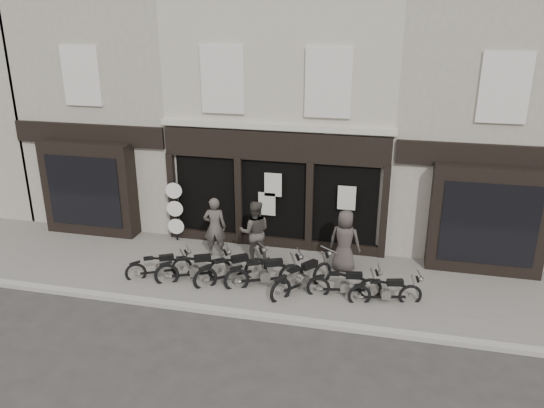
% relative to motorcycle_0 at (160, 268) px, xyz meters
% --- Properties ---
extents(ground_plane, '(90.00, 90.00, 0.00)m').
position_rel_motorcycle_0_xyz_m(ground_plane, '(2.72, -0.10, -0.36)').
color(ground_plane, '#2D2B28').
rests_on(ground_plane, ground).
extents(pavement, '(30.00, 4.20, 0.12)m').
position_rel_motorcycle_0_xyz_m(pavement, '(2.72, 0.80, -0.30)').
color(pavement, '#645E58').
rests_on(pavement, ground_plane).
extents(kerb, '(30.00, 0.25, 0.13)m').
position_rel_motorcycle_0_xyz_m(kerb, '(2.72, -1.35, -0.30)').
color(kerb, gray).
rests_on(kerb, ground_plane).
extents(central_building, '(7.30, 6.22, 8.34)m').
position_rel_motorcycle_0_xyz_m(central_building, '(2.72, 5.85, 3.72)').
color(central_building, '#AEA895').
rests_on(central_building, ground).
extents(neighbour_left, '(5.60, 6.73, 8.34)m').
position_rel_motorcycle_0_xyz_m(neighbour_left, '(-3.63, 5.79, 3.68)').
color(neighbour_left, '#9F9986').
rests_on(neighbour_left, ground).
extents(neighbour_right, '(5.60, 6.73, 8.34)m').
position_rel_motorcycle_0_xyz_m(neighbour_right, '(9.07, 5.79, 3.68)').
color(neighbour_right, '#9F9986').
rests_on(neighbour_right, ground).
extents(motorcycle_0, '(1.75, 1.14, 0.92)m').
position_rel_motorcycle_0_xyz_m(motorcycle_0, '(0.00, 0.00, 0.00)').
color(motorcycle_0, black).
rests_on(motorcycle_0, ground).
extents(motorcycle_1, '(2.05, 1.21, 1.06)m').
position_rel_motorcycle_0_xyz_m(motorcycle_1, '(1.07, 0.00, 0.06)').
color(motorcycle_1, black).
rests_on(motorcycle_1, ground).
extents(motorcycle_2, '(1.89, 1.56, 1.06)m').
position_rel_motorcycle_0_xyz_m(motorcycle_2, '(2.12, 0.17, 0.06)').
color(motorcycle_2, black).
rests_on(motorcycle_2, ground).
extents(motorcycle_3, '(2.12, 1.20, 1.08)m').
position_rel_motorcycle_0_xyz_m(motorcycle_3, '(3.10, 0.14, 0.07)').
color(motorcycle_3, black).
rests_on(motorcycle_3, ground).
extents(motorcycle_4, '(1.58, 1.92, 1.08)m').
position_rel_motorcycle_0_xyz_m(motorcycle_4, '(4.16, 0.14, 0.06)').
color(motorcycle_4, black).
rests_on(motorcycle_4, ground).
extents(motorcycle_5, '(2.01, 0.65, 0.97)m').
position_rel_motorcycle_0_xyz_m(motorcycle_5, '(5.32, 0.11, 0.02)').
color(motorcycle_5, black).
rests_on(motorcycle_5, ground).
extents(motorcycle_6, '(1.93, 0.75, 0.94)m').
position_rel_motorcycle_0_xyz_m(motorcycle_6, '(6.40, -0.01, 0.01)').
color(motorcycle_6, black).
rests_on(motorcycle_6, ground).
extents(man_left, '(0.77, 0.59, 1.91)m').
position_rel_motorcycle_0_xyz_m(man_left, '(1.11, 1.70, 0.71)').
color(man_left, '#46403A').
rests_on(man_left, pavement).
extents(man_centre, '(1.10, 0.95, 1.94)m').
position_rel_motorcycle_0_xyz_m(man_centre, '(2.42, 1.58, 0.73)').
color(man_centre, '#3E3832').
rests_on(man_centre, pavement).
extents(man_right, '(1.00, 0.73, 1.87)m').
position_rel_motorcycle_0_xyz_m(man_right, '(5.12, 1.60, 0.69)').
color(man_right, '#3C3632').
rests_on(man_right, pavement).
extents(advert_sign_post, '(0.54, 0.35, 2.22)m').
position_rel_motorcycle_0_xyz_m(advert_sign_post, '(-0.53, 2.51, 0.71)').
color(advert_sign_post, black).
rests_on(advert_sign_post, ground).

